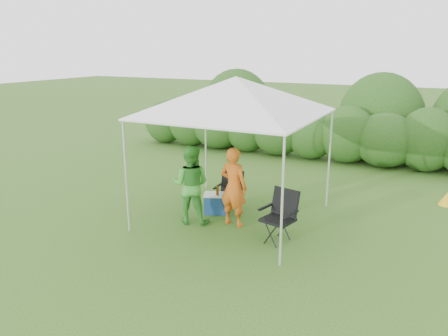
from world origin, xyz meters
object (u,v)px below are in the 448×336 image
at_px(man, 234,187).
at_px(woman, 191,184).
at_px(cooler, 216,203).
at_px(chair_left, 230,189).
at_px(chair_right, 281,212).
at_px(canopy, 236,96).

relative_size(man, woman, 1.00).
height_order(woman, cooler, woman).
xyz_separation_m(chair_left, woman, (-0.43, -0.86, 0.29)).
relative_size(chair_right, chair_left, 1.08).
distance_m(chair_right, woman, 1.88).
distance_m(canopy, woman, 1.91).
xyz_separation_m(chair_right, man, (-1.05, 0.25, 0.25)).
distance_m(chair_right, cooler, 1.82).
relative_size(woman, cooler, 2.62).
bearing_deg(chair_right, woman, -166.63).
relative_size(canopy, chair_left, 3.58).
bearing_deg(chair_left, man, -62.05).
bearing_deg(woman, man, -177.59).
relative_size(chair_right, woman, 0.60).
bearing_deg(chair_left, woman, -119.85).
bearing_deg(chair_right, canopy, 166.95).
xyz_separation_m(man, cooler, (-0.61, 0.42, -0.57)).
distance_m(chair_left, cooler, 0.42).
height_order(chair_right, man, man).
bearing_deg(woman, chair_left, -130.35).
height_order(chair_left, cooler, chair_left).
height_order(canopy, cooler, canopy).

